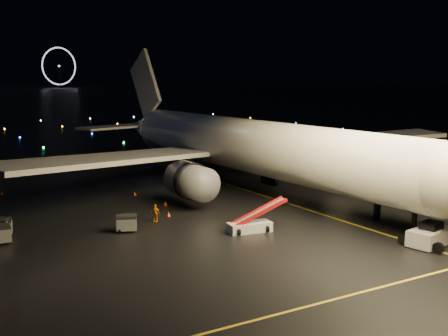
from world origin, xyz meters
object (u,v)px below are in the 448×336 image
(airliner, at_px, (234,115))
(crew_c, at_px, (155,213))
(pushback_tug, at_px, (431,234))
(baggage_cart_1, at_px, (1,227))
(baggage_cart_0, at_px, (127,223))
(belt_loader, at_px, (250,217))

(airliner, distance_m, crew_c, 21.34)
(pushback_tug, distance_m, baggage_cart_1, 37.29)
(crew_c, bearing_deg, baggage_cart_1, -136.65)
(baggage_cart_1, bearing_deg, baggage_cart_0, -10.70)
(baggage_cart_0, relative_size, baggage_cart_1, 1.02)
(pushback_tug, xyz_separation_m, crew_c, (-16.67, 19.06, -0.16))
(pushback_tug, height_order, belt_loader, belt_loader)
(airliner, relative_size, belt_loader, 11.16)
(pushback_tug, bearing_deg, baggage_cart_0, 128.98)
(crew_c, xyz_separation_m, baggage_cart_0, (-3.73, -2.02, -0.10))
(pushback_tug, bearing_deg, crew_c, 120.03)
(baggage_cart_0, bearing_deg, pushback_tug, -17.78)
(baggage_cart_1, bearing_deg, belt_loader, -14.43)
(belt_loader, distance_m, baggage_cart_0, 11.25)
(pushback_tug, xyz_separation_m, baggage_cart_0, (-20.40, 17.04, -0.25))
(pushback_tug, bearing_deg, belt_loader, 122.75)
(belt_loader, height_order, crew_c, belt_loader)
(pushback_tug, xyz_separation_m, belt_loader, (-10.79, 11.22, 0.39))
(baggage_cart_0, bearing_deg, baggage_cart_1, 178.25)
(pushback_tug, xyz_separation_m, baggage_cart_1, (-30.48, 21.49, -0.27))
(pushback_tug, relative_size, baggage_cart_0, 2.37)
(pushback_tug, relative_size, baggage_cart_1, 2.43)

